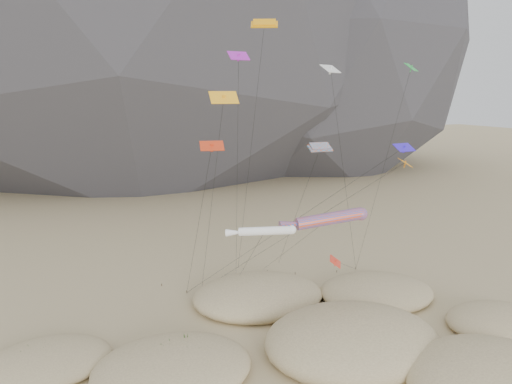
# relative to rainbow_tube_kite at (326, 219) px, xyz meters

# --- Properties ---
(ground) EXTENTS (500.00, 500.00, 0.00)m
(ground) POSITION_rel_rainbow_tube_kite_xyz_m (-3.04, -8.23, -11.03)
(ground) COLOR #CCB789
(ground) RESTS_ON ground
(dunes) EXTENTS (51.14, 39.49, 4.54)m
(dunes) POSITION_rel_rainbow_tube_kite_xyz_m (-4.26, -5.00, -10.24)
(dunes) COLOR #CCB789
(dunes) RESTS_ON ground
(dune_grass) EXTENTS (43.33, 28.40, 1.51)m
(dune_grass) POSITION_rel_rainbow_tube_kite_xyz_m (-3.58, -4.68, -10.18)
(dune_grass) COLOR black
(dune_grass) RESTS_ON ground
(kite_stakes) EXTENTS (24.47, 3.74, 0.30)m
(kite_stakes) POSITION_rel_rainbow_tube_kite_xyz_m (-0.77, 14.86, -10.88)
(kite_stakes) COLOR #3F2D1E
(kite_stakes) RESTS_ON ground
(rainbow_tube_kite) EXTENTS (8.47, 18.91, 11.97)m
(rainbow_tube_kite) POSITION_rel_rainbow_tube_kite_xyz_m (0.00, 0.00, 0.00)
(rainbow_tube_kite) COLOR #FA4B1A
(rainbow_tube_kite) RESTS_ON ground
(white_tube_kite) EXTENTS (5.66, 15.61, 11.09)m
(white_tube_kite) POSITION_rel_rainbow_tube_kite_xyz_m (-6.22, 0.29, -0.56)
(white_tube_kite) COLOR white
(white_tube_kite) RESTS_ON ground
(orange_parafoil) EXTENTS (2.79, 12.53, 29.40)m
(orange_parafoil) POSITION_rel_rainbow_tube_kite_xyz_m (-2.86, 8.10, 17.50)
(orange_parafoil) COLOR orange
(orange_parafoil) RESTS_ON ground
(multi_parafoil) EXTENTS (3.80, 15.73, 17.59)m
(multi_parafoil) POSITION_rel_rainbow_tube_kite_xyz_m (1.55, 4.41, 5.90)
(multi_parafoil) COLOR #EB4E18
(multi_parafoil) RESTS_ON ground
(delta_kites) EXTENTS (26.07, 18.98, 26.03)m
(delta_kites) POSITION_rel_rainbow_tube_kite_xyz_m (0.44, 2.74, 8.13)
(delta_kites) COLOR green
(delta_kites) RESTS_ON ground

